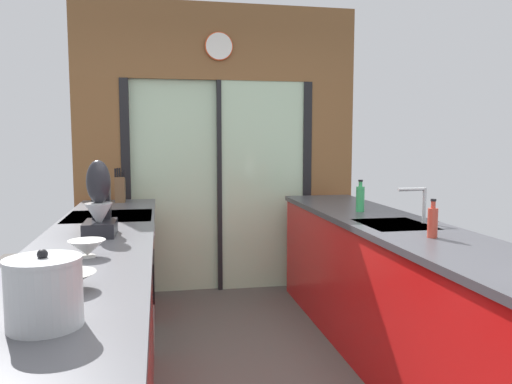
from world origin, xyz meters
TOP-DOWN VIEW (x-y plane):
  - ground_plane at (0.00, 0.60)m, footprint 5.04×7.60m
  - back_wall_unit at (0.00, 2.40)m, footprint 2.64×0.12m
  - left_counter_run at (-0.91, 0.13)m, footprint 0.62×3.80m
  - right_counter_run at (0.91, 0.30)m, footprint 0.62×3.80m
  - sink_faucet at (1.05, 0.55)m, footprint 0.19×0.02m
  - oven_range at (-0.91, 1.25)m, footprint 0.60×0.60m
  - mixing_bowl_mid at (-0.89, -0.52)m, footprint 0.20×0.20m
  - mixing_bowl_far at (-0.89, -0.01)m, footprint 0.17×0.17m
  - knife_block at (-0.89, 2.03)m, footprint 0.09×0.14m
  - stand_mixer at (-0.89, 0.52)m, footprint 0.17×0.27m
  - stock_pot at (-0.89, -0.87)m, footprint 0.22×0.22m
  - soap_bottle_near at (0.89, 0.11)m, footprint 0.05×0.05m
  - soap_bottle_far at (0.89, 1.10)m, footprint 0.06×0.06m

SIDE VIEW (x-z plane):
  - ground_plane at x=0.00m, z-range -0.02..0.00m
  - oven_range at x=-0.91m, z-range 0.00..0.92m
  - right_counter_run at x=0.91m, z-range 0.00..0.92m
  - left_counter_run at x=-0.91m, z-range 0.01..0.93m
  - mixing_bowl_mid at x=-0.89m, z-range 0.92..0.99m
  - mixing_bowl_far at x=-0.89m, z-range 0.92..1.00m
  - soap_bottle_near at x=0.89m, z-range 0.90..1.11m
  - soap_bottle_far at x=0.89m, z-range 0.90..1.14m
  - stock_pot at x=-0.89m, z-range 0.91..1.13m
  - knife_block at x=-0.89m, z-range 0.89..1.18m
  - sink_faucet at x=1.05m, z-range 0.96..1.19m
  - stand_mixer at x=-0.89m, z-range 0.87..1.29m
  - back_wall_unit at x=0.00m, z-range 0.17..2.87m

